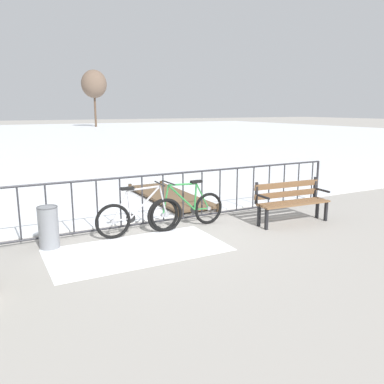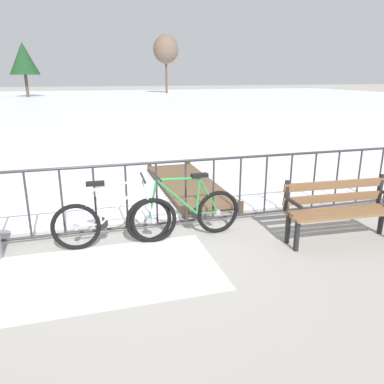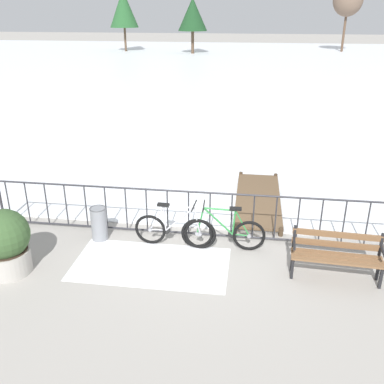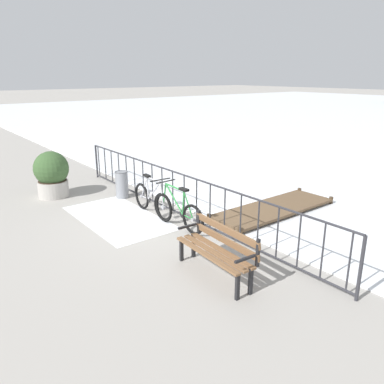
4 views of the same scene
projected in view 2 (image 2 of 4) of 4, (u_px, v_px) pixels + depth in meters
name	position (u px, v px, depth m)	size (l,w,h in m)	color
ground_plane	(143.00, 230.00, 5.89)	(160.00, 160.00, 0.00)	#9E9991
frozen_pond	(87.00, 103.00, 31.93)	(80.00, 56.00, 0.03)	white
snow_patch	(95.00, 274.00, 4.58)	(2.98, 1.58, 0.01)	white
railing_fence	(142.00, 196.00, 5.72)	(9.06, 0.06, 1.07)	#2D2D33
bicycle_near_railing	(185.00, 214.00, 5.54)	(1.71, 0.52, 0.97)	black
bicycle_second	(115.00, 221.00, 5.25)	(1.71, 0.52, 0.97)	black
park_bench	(339.00, 206.00, 5.43)	(1.63, 0.57, 0.89)	brown
wooden_dock	(187.00, 184.00, 7.98)	(1.10, 3.40, 0.20)	brown
tree_far_west	(23.00, 59.00, 39.85)	(3.05, 3.05, 5.57)	brown
tree_centre	(166.00, 49.00, 47.88)	(3.17, 3.17, 7.13)	brown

